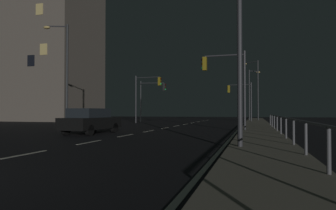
# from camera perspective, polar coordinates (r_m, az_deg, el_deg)

# --- Properties ---
(ground_plane) EXTENTS (112.00, 112.00, 0.00)m
(ground_plane) POSITION_cam_1_polar(r_m,az_deg,el_deg) (21.92, -3.20, -4.85)
(ground_plane) COLOR black
(ground_plane) RESTS_ON ground
(sidewalk_right) EXTENTS (2.49, 77.00, 0.14)m
(sidewalk_right) POSITION_cam_1_polar(r_m,az_deg,el_deg) (20.73, 16.78, -4.81)
(sidewalk_right) COLOR gray
(sidewalk_right) RESTS_ON ground
(lane_markings_center) EXTENTS (0.14, 50.00, 0.01)m
(lane_markings_center) POSITION_cam_1_polar(r_m,az_deg,el_deg) (25.24, -0.60, -4.35)
(lane_markings_center) COLOR silver
(lane_markings_center) RESTS_ON ground
(lane_edge_line) EXTENTS (0.14, 53.00, 0.01)m
(lane_edge_line) POSITION_cam_1_polar(r_m,az_deg,el_deg) (25.74, 13.25, -4.26)
(lane_edge_line) COLOR silver
(lane_edge_line) RESTS_ON ground
(car) EXTENTS (2.06, 4.49, 1.57)m
(car) POSITION_cam_1_polar(r_m,az_deg,el_deg) (19.26, -14.29, -2.87)
(car) COLOR black
(car) RESTS_ON ground
(traffic_light_near_right) EXTENTS (3.07, 0.34, 5.41)m
(traffic_light_near_right) POSITION_cam_1_polar(r_m,az_deg,el_deg) (21.56, 10.81, 5.49)
(traffic_light_near_right) COLOR #38383D
(traffic_light_near_right) RESTS_ON sidewalk_right
(traffic_light_mid_left) EXTENTS (3.40, 0.58, 5.66)m
(traffic_light_mid_left) POSITION_cam_1_polar(r_m,az_deg,el_deg) (35.98, -4.08, 2.87)
(traffic_light_mid_left) COLOR #38383D
(traffic_light_mid_left) RESTS_ON ground
(traffic_light_far_left) EXTENTS (3.15, 0.40, 4.95)m
(traffic_light_far_left) POSITION_cam_1_polar(r_m,az_deg,el_deg) (40.40, 13.43, 1.96)
(traffic_light_far_left) COLOR #38383D
(traffic_light_far_left) RESTS_ON sidewalk_right
(traffic_light_far_right) EXTENTS (3.34, 0.68, 5.27)m
(traffic_light_far_right) POSITION_cam_1_polar(r_m,az_deg,el_deg) (38.89, -3.10, 2.18)
(traffic_light_far_right) COLOR #2D3033
(traffic_light_far_right) RESTS_ON ground
(street_lamp_mid_block) EXTENTS (2.15, 1.31, 8.37)m
(street_lamp_mid_block) POSITION_cam_1_polar(r_m,az_deg,el_deg) (44.28, 16.15, 3.69)
(street_lamp_mid_block) COLOR #2D3033
(street_lamp_mid_block) RESTS_ON sidewalk_right
(street_lamp_across_street) EXTENTS (1.85, 0.77, 8.11)m
(street_lamp_across_street) POSITION_cam_1_polar(r_m,az_deg,el_deg) (24.88, -19.04, 6.75)
(street_lamp_across_street) COLOR #2D3033
(street_lamp_across_street) RESTS_ON ground
(street_lamp_median) EXTENTS (1.61, 1.33, 7.16)m
(street_lamp_median) POSITION_cam_1_polar(r_m,az_deg,el_deg) (44.85, 15.32, 2.76)
(street_lamp_median) COLOR #2D3033
(street_lamp_median) RESTS_ON sidewalk_right
(street_lamp_corner) EXTENTS (1.43, 1.68, 7.79)m
(street_lamp_corner) POSITION_cam_1_polar(r_m,az_deg,el_deg) (11.40, 14.22, 16.19)
(street_lamp_corner) COLOR #38383D
(street_lamp_corner) RESTS_ON sidewalk_right
(barrier_fence) EXTENTS (0.09, 27.80, 0.98)m
(barrier_fence) POSITION_cam_1_polar(r_m,az_deg,el_deg) (15.12, 21.29, -3.10)
(barrier_fence) COLOR #59595E
(barrier_fence) RESTS_ON sidewalk_right
(building_distant) EXTENTS (18.47, 11.25, 27.24)m
(building_distant) POSITION_cam_1_polar(r_m,az_deg,el_deg) (52.70, -23.77, 12.32)
(building_distant) COLOR #6B6056
(building_distant) RESTS_ON ground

